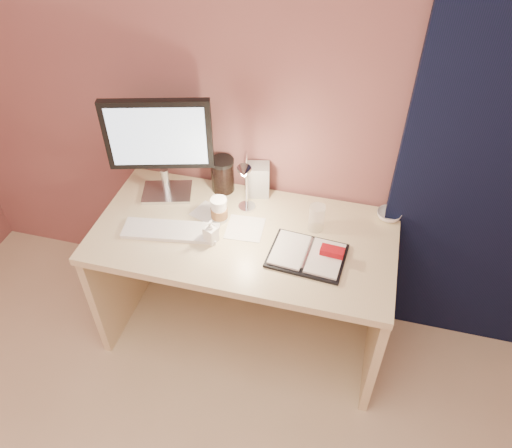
% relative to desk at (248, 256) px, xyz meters
% --- Properties ---
extents(room, '(3.50, 3.50, 3.50)m').
position_rel_desk_xyz_m(room, '(0.95, 0.24, 0.63)').
color(room, '#C6B28E').
rests_on(room, ground).
extents(desk, '(1.40, 0.70, 0.73)m').
position_rel_desk_xyz_m(desk, '(0.00, 0.00, 0.00)').
color(desk, beige).
rests_on(desk, ground).
extents(monitor, '(0.49, 0.24, 0.53)m').
position_rel_desk_xyz_m(monitor, '(-0.45, 0.11, 0.54)').
color(monitor, silver).
rests_on(monitor, desk).
extents(keyboard, '(0.46, 0.20, 0.02)m').
position_rel_desk_xyz_m(keyboard, '(-0.33, -0.15, 0.23)').
color(keyboard, white).
rests_on(keyboard, desk).
extents(planner, '(0.35, 0.27, 0.05)m').
position_rel_desk_xyz_m(planner, '(0.32, -0.15, 0.24)').
color(planner, black).
rests_on(planner, desk).
extents(paper_a, '(0.20, 0.20, 0.00)m').
position_rel_desk_xyz_m(paper_a, '(0.29, -0.14, 0.23)').
color(paper_a, white).
rests_on(paper_a, desk).
extents(paper_b, '(0.18, 0.18, 0.00)m').
position_rel_desk_xyz_m(paper_b, '(-0.00, -0.04, 0.23)').
color(paper_b, white).
rests_on(paper_b, desk).
extents(paper_c, '(0.17, 0.17, 0.00)m').
position_rel_desk_xyz_m(paper_c, '(-0.21, 0.02, 0.23)').
color(paper_c, white).
rests_on(paper_c, desk).
extents(coffee_cup, '(0.08, 0.08, 0.13)m').
position_rel_desk_xyz_m(coffee_cup, '(-0.13, -0.01, 0.29)').
color(coffee_cup, white).
rests_on(coffee_cup, desk).
extents(clear_cup, '(0.07, 0.07, 0.13)m').
position_rel_desk_xyz_m(clear_cup, '(0.32, 0.05, 0.29)').
color(clear_cup, white).
rests_on(clear_cup, desk).
extents(bowl, '(0.13, 0.13, 0.04)m').
position_rel_desk_xyz_m(bowl, '(0.64, 0.20, 0.24)').
color(bowl, white).
rests_on(bowl, desk).
extents(lotion_bottle, '(0.07, 0.07, 0.12)m').
position_rel_desk_xyz_m(lotion_bottle, '(-0.13, -0.16, 0.28)').
color(lotion_bottle, white).
rests_on(lotion_bottle, desk).
extents(dark_jar, '(0.11, 0.11, 0.16)m').
position_rel_desk_xyz_m(dark_jar, '(-0.19, 0.22, 0.31)').
color(dark_jar, black).
rests_on(dark_jar, desk).
extents(product_box, '(0.13, 0.11, 0.17)m').
position_rel_desk_xyz_m(product_box, '(-0.01, 0.23, 0.31)').
color(product_box, '#B3B3AF').
rests_on(product_box, desk).
extents(desk_lamp, '(0.11, 0.22, 0.35)m').
position_rel_desk_xyz_m(desk_lamp, '(-0.05, 0.02, 0.45)').
color(desk_lamp, silver).
rests_on(desk_lamp, desk).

